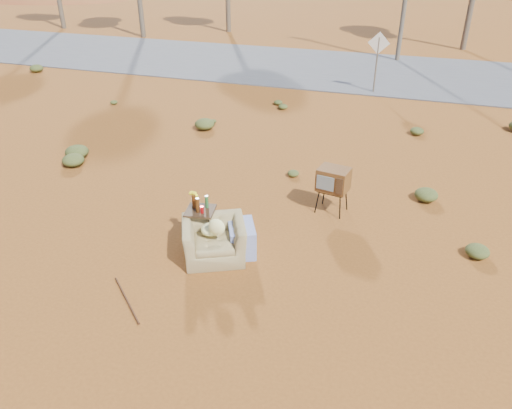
% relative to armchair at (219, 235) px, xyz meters
% --- Properties ---
extents(ground, '(140.00, 140.00, 0.00)m').
position_rel_armchair_xyz_m(ground, '(0.11, -0.37, -0.46)').
color(ground, brown).
rests_on(ground, ground).
extents(highway, '(140.00, 7.00, 0.04)m').
position_rel_armchair_xyz_m(highway, '(0.11, 14.63, -0.44)').
color(highway, '#565659').
rests_on(highway, ground).
extents(armchair, '(1.47, 1.33, 0.99)m').
position_rel_armchair_xyz_m(armchair, '(0.00, 0.00, 0.00)').
color(armchair, '#927E4F').
rests_on(armchair, ground).
extents(tv_unit, '(0.71, 0.62, 1.02)m').
position_rel_armchair_xyz_m(tv_unit, '(1.70, 2.30, 0.29)').
color(tv_unit, black).
rests_on(tv_unit, ground).
extents(side_table, '(0.61, 0.61, 1.06)m').
position_rel_armchair_xyz_m(side_table, '(-0.52, 0.30, 0.32)').
color(side_table, '#3C2616').
rests_on(side_table, ground).
extents(rusty_bar, '(0.99, 0.93, 0.04)m').
position_rel_armchair_xyz_m(rusty_bar, '(-1.00, -1.69, -0.44)').
color(rusty_bar, '#482613').
rests_on(rusty_bar, ground).
extents(road_sign, '(0.78, 0.06, 2.19)m').
position_rel_armchair_xyz_m(road_sign, '(1.61, 11.63, 1.04)').
color(road_sign, brown).
rests_on(road_sign, ground).
extents(scrub_patch, '(17.49, 8.07, 0.33)m').
position_rel_armchair_xyz_m(scrub_patch, '(-0.71, 4.04, -0.32)').
color(scrub_patch, '#4C5525').
rests_on(scrub_patch, ground).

